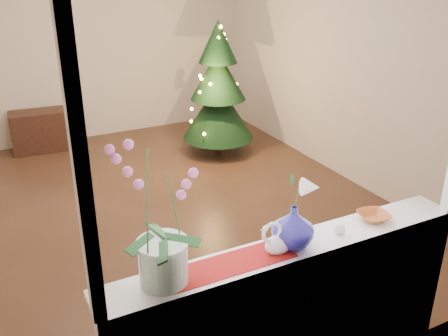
{
  "coord_description": "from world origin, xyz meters",
  "views": [
    {
      "loc": [
        -1.39,
        -4.26,
        2.39
      ],
      "look_at": [
        0.08,
        -1.4,
        0.99
      ],
      "focal_mm": 40.0,
      "sensor_mm": 36.0,
      "label": 1
    }
  ],
  "objects_px": {
    "paperweight": "(340,229)",
    "side_table": "(40,131)",
    "amber_dish": "(374,217)",
    "xmas_tree": "(218,89)",
    "orchid_pot": "(161,214)",
    "blue_vase": "(293,224)",
    "swan": "(279,237)"
  },
  "relations": [
    {
      "from": "blue_vase",
      "to": "xmas_tree",
      "type": "bearing_deg",
      "value": 69.53
    },
    {
      "from": "xmas_tree",
      "to": "orchid_pot",
      "type": "bearing_deg",
      "value": -120.23
    },
    {
      "from": "blue_vase",
      "to": "amber_dish",
      "type": "xyz_separation_m",
      "value": [
        0.6,
        0.02,
        -0.12
      ]
    },
    {
      "from": "orchid_pot",
      "to": "side_table",
      "type": "relative_size",
      "value": 1.06
    },
    {
      "from": "paperweight",
      "to": "amber_dish",
      "type": "height_order",
      "value": "paperweight"
    },
    {
      "from": "amber_dish",
      "to": "side_table",
      "type": "relative_size",
      "value": 0.22
    },
    {
      "from": "side_table",
      "to": "amber_dish",
      "type": "bearing_deg",
      "value": -69.46
    },
    {
      "from": "paperweight",
      "to": "side_table",
      "type": "relative_size",
      "value": 0.09
    },
    {
      "from": "blue_vase",
      "to": "side_table",
      "type": "height_order",
      "value": "blue_vase"
    },
    {
      "from": "swan",
      "to": "xmas_tree",
      "type": "relative_size",
      "value": 0.13
    },
    {
      "from": "orchid_pot",
      "to": "side_table",
      "type": "bearing_deg",
      "value": 89.82
    },
    {
      "from": "amber_dish",
      "to": "xmas_tree",
      "type": "xyz_separation_m",
      "value": [
        0.73,
        3.53,
        -0.11
      ]
    },
    {
      "from": "side_table",
      "to": "paperweight",
      "type": "bearing_deg",
      "value": -72.86
    },
    {
      "from": "blue_vase",
      "to": "paperweight",
      "type": "height_order",
      "value": "blue_vase"
    },
    {
      "from": "orchid_pot",
      "to": "paperweight",
      "type": "bearing_deg",
      "value": -1.87
    },
    {
      "from": "orchid_pot",
      "to": "paperweight",
      "type": "distance_m",
      "value": 1.1
    },
    {
      "from": "paperweight",
      "to": "swan",
      "type": "bearing_deg",
      "value": -179.83
    },
    {
      "from": "swan",
      "to": "side_table",
      "type": "height_order",
      "value": "swan"
    },
    {
      "from": "orchid_pot",
      "to": "swan",
      "type": "xyz_separation_m",
      "value": [
        0.63,
        -0.04,
        -0.28
      ]
    },
    {
      "from": "orchid_pot",
      "to": "swan",
      "type": "bearing_deg",
      "value": -3.2
    },
    {
      "from": "orchid_pot",
      "to": "swan",
      "type": "relative_size",
      "value": 3.43
    },
    {
      "from": "swan",
      "to": "amber_dish",
      "type": "bearing_deg",
      "value": 10.4
    },
    {
      "from": "blue_vase",
      "to": "amber_dish",
      "type": "distance_m",
      "value": 0.61
    },
    {
      "from": "paperweight",
      "to": "side_table",
      "type": "height_order",
      "value": "paperweight"
    },
    {
      "from": "orchid_pot",
      "to": "paperweight",
      "type": "xyz_separation_m",
      "value": [
        1.05,
        -0.03,
        -0.34
      ]
    },
    {
      "from": "xmas_tree",
      "to": "side_table",
      "type": "relative_size",
      "value": 2.36
    },
    {
      "from": "xmas_tree",
      "to": "amber_dish",
      "type": "bearing_deg",
      "value": -101.66
    },
    {
      "from": "orchid_pot",
      "to": "paperweight",
      "type": "height_order",
      "value": "orchid_pot"
    },
    {
      "from": "orchid_pot",
      "to": "blue_vase",
      "type": "xyz_separation_m",
      "value": [
        0.73,
        -0.02,
        -0.24
      ]
    },
    {
      "from": "blue_vase",
      "to": "xmas_tree",
      "type": "xyz_separation_m",
      "value": [
        1.32,
        3.54,
        -0.23
      ]
    },
    {
      "from": "side_table",
      "to": "xmas_tree",
      "type": "bearing_deg",
      "value": -23.15
    },
    {
      "from": "blue_vase",
      "to": "paperweight",
      "type": "xyz_separation_m",
      "value": [
        0.31,
        -0.02,
        -0.1
      ]
    }
  ]
}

